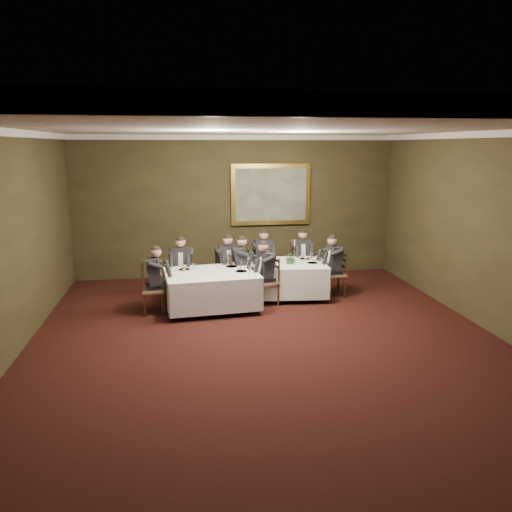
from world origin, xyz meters
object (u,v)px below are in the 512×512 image
object	(u,v)px
chair_sec_backright	(227,282)
painting	(271,195)
chair_main_endright	(335,283)
chair_sec_endright	(267,291)
diner_main_backleft	(263,265)
centerpiece	(291,257)
chair_main_backleft	(263,274)
diner_sec_endright	(267,281)
chair_main_backright	(301,274)
chair_main_endleft	(238,285)
candlestick	(294,253)
diner_sec_endleft	(153,288)
chair_sec_endleft	(153,299)
table_second	(212,287)
diner_sec_backright	(227,272)
table_main	(287,277)
chair_sec_backleft	(182,285)
diner_main_endleft	(238,275)
diner_main_endright	(335,273)
diner_sec_backleft	(182,275)
diner_main_backright	(301,264)

from	to	relation	value
chair_sec_backright	painting	xyz separation A→B (m)	(1.28, 1.60, 1.77)
chair_main_endright	chair_sec_endright	distance (m)	1.63
diner_main_backleft	centerpiece	bearing A→B (deg)	108.78
chair_main_backleft	diner_sec_endright	bearing A→B (deg)	79.47
chair_main_endright	chair_main_backright	bearing A→B (deg)	25.92
chair_main_endleft	candlestick	xyz separation A→B (m)	(1.24, -0.03, 0.67)
diner_sec_endleft	chair_sec_endleft	bearing A→B (deg)	-90.00
table_second	chair_sec_backright	distance (m)	1.08
chair_sec_backright	diner_sec_backright	size ratio (longest dim) A/B	0.74
table_second	chair_sec_endleft	bearing A→B (deg)	-174.58
chair_sec_endright	chair_main_endleft	bearing A→B (deg)	27.78
chair_main_backright	diner_sec_backright	size ratio (longest dim) A/B	0.74
diner_sec_endleft	centerpiece	size ratio (longest dim) A/B	4.45
chair_main_endright	chair_main_backleft	bearing A→B (deg)	50.84
chair_main_backright	chair_main_endleft	xyz separation A→B (m)	(-1.59, -0.74, 0.00)
diner_main_backleft	diner_sec_endleft	world-z (taller)	same
table_main	diner_sec_endleft	distance (m)	2.92
chair_main_endleft	chair_sec_backleft	bearing A→B (deg)	-100.98
diner_sec_endright	candlestick	distance (m)	0.99
chair_main_backright	centerpiece	world-z (taller)	centerpiece
chair_main_backleft	diner_sec_endleft	size ratio (longest dim) A/B	0.74
chair_sec_backleft	chair_main_backleft	bearing A→B (deg)	-154.39
diner_sec_endright	diner_sec_endleft	world-z (taller)	same
diner_main_endleft	chair_main_endright	bearing A→B (deg)	84.05
table_main	chair_main_backright	size ratio (longest dim) A/B	1.79
chair_sec_backright	painting	bearing A→B (deg)	-145.18
chair_main_endleft	centerpiece	xyz separation A→B (m)	(1.12, -0.21, 0.63)
diner_sec_endright	chair_sec_backright	bearing A→B (deg)	24.86
chair_main_backleft	chair_sec_backleft	bearing A→B (deg)	13.60
table_second	chair_main_endright	xyz separation A→B (m)	(2.74, 0.51, -0.17)
diner_sec_backright	diner_sec_endright	xyz separation A→B (m)	(0.74, -0.87, 0.00)
table_second	chair_main_backleft	world-z (taller)	chair_main_backleft
diner_sec_endright	chair_main_backright	bearing A→B (deg)	-54.34
chair_main_backright	chair_main_endright	bearing A→B (deg)	118.84
table_second	diner_main_endright	bearing A→B (deg)	10.55
diner_sec_backleft	diner_sec_endright	bearing A→B (deg)	163.67
table_main	chair_sec_endleft	distance (m)	2.93
diner_sec_backright	chair_sec_endright	xyz separation A→B (m)	(0.76, -0.86, -0.23)
diner_main_backright	diner_main_endleft	xyz separation A→B (m)	(-1.57, -0.72, 0.00)
diner_sec_backright	chair_main_backleft	bearing A→B (deg)	-166.27
chair_sec_backleft	painting	world-z (taller)	painting
chair_main_backright	diner_sec_backright	bearing A→B (deg)	12.14
diner_sec_backleft	painting	xyz separation A→B (m)	(2.26, 1.70, 1.54)
chair_main_endleft	diner_main_endleft	distance (m)	0.23
diner_sec_backright	diner_sec_endright	distance (m)	1.14
chair_main_backleft	chair_main_backright	bearing A→B (deg)	170.91
centerpiece	painting	bearing A→B (deg)	91.43
chair_main_backright	centerpiece	distance (m)	1.23
table_second	chair_main_endright	world-z (taller)	chair_main_endright
chair_main_endright	chair_sec_backright	size ratio (longest dim) A/B	1.00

